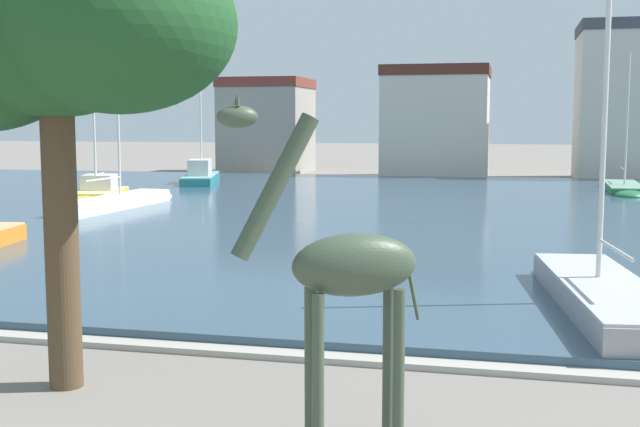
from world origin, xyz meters
name	(u,v)px	position (x,y,z in m)	size (l,w,h in m)	color
harbor_water	(364,211)	(0.00, 31.02, 0.14)	(87.70, 46.31, 0.28)	#334C60
quay_edge_coping	(150,346)	(0.00, 7.62, 0.06)	(87.70, 0.50, 0.12)	#ADA89E
giraffe_statue	(344,272)	(4.58, 3.75, 2.39)	(2.52, 1.62, 4.69)	#3D4C38
sailboat_teal	(202,177)	(-13.46, 44.61, 0.60)	(4.13, 8.90, 7.80)	teal
sailboat_white	(123,203)	(-11.27, 28.90, 0.47)	(2.06, 9.63, 9.04)	white
sailboat_grey	(595,293)	(8.60, 12.70, 0.45)	(2.84, 9.06, 7.54)	#939399
sailboat_green	(625,190)	(13.08, 43.27, 0.37)	(2.16, 8.56, 8.23)	#236B42
sailboat_yellow	(96,193)	(-15.05, 33.32, 0.48)	(3.71, 6.35, 8.34)	gold
shade_tree	(54,39)	(-0.30, 5.10, 5.60)	(6.02, 3.91, 7.10)	brown
townhouse_tall_gabled	(267,126)	(-13.44, 59.63, 3.95)	(6.89, 6.96, 7.86)	gray
townhouse_corner_house	(436,122)	(0.98, 56.57, 4.24)	(7.94, 6.76, 8.45)	beige
townhouse_wide_warehouse	(632,102)	(15.14, 57.47, 5.73)	(7.83, 7.53, 11.44)	beige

